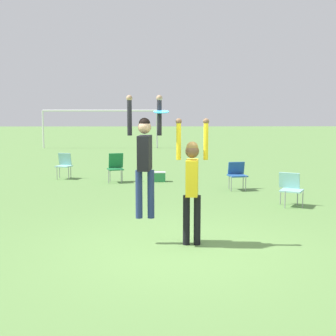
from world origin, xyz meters
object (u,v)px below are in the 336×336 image
Objects in this scene: person_defending at (192,178)px; camping_chair_2 at (116,165)px; person_jumping at (145,154)px; camping_chair_0 at (237,173)px; camping_chair_3 at (64,163)px; frisbee at (161,112)px; camping_chair_4 at (291,187)px; cooler_box at (159,177)px.

person_defending is 2.35× the size of camping_chair_2.
camping_chair_0 is (2.52, 5.56, -1.09)m from person_jumping.
frisbee is at bearing 129.38° from camping_chair_3.
person_jumping is 2.28× the size of camping_chair_2.
camping_chair_0 is (1.71, 5.65, -0.67)m from person_defending.
frisbee is 4.93m from camping_chair_4.
person_jumping is 0.91m from person_defending.
person_defending reaches higher than camping_chair_3.
person_defending reaches higher than camping_chair_4.
person_jumping is 2.66× the size of camping_chair_4.
camping_chair_4 reaches higher than cooler_box.
camping_chair_3 is at bearing 112.26° from frisbee.
cooler_box is at bearing 90.50° from frisbee.
camping_chair_3 is (-1.83, 0.82, -0.02)m from camping_chair_2.
camping_chair_3 reaches higher than camping_chair_4.
person_jumping is at bearing -90.00° from person_defending.
camping_chair_2 reaches higher than cooler_box.
camping_chair_2 reaches higher than camping_chair_0.
frisbee reaches higher than camping_chair_0.
frisbee is 7.57m from cooler_box.
person_defending is 2.53× the size of camping_chair_3.
person_jumping is 7.29m from cooler_box.
frisbee is at bearing 58.11° from camping_chair_0.
camping_chair_4 is 1.79× the size of cooler_box.
camping_chair_2 is 2.00m from camping_chair_3.
cooler_box is at bearing -176.31° from camping_chair_3.
person_jumping is at bearing 70.87° from camping_chair_4.
cooler_box is at bearing -22.72° from camping_chair_4.
frisbee is at bearing 74.33° from camping_chair_4.
person_jumping reaches higher than camping_chair_2.
camping_chair_3 is 7.99m from camping_chair_4.
camping_chair_4 is (6.45, -4.72, -0.05)m from camping_chair_3.
person_defending is 4.28m from camping_chair_4.
camping_chair_3 is 1.08× the size of camping_chair_4.
camping_chair_4 is at bearing -50.74° from cooler_box.
camping_chair_4 is at bearing -40.43° from person_jumping.
cooler_box is (-2.30, 1.59, -0.33)m from camping_chair_0.
person_defending is 8.42× the size of frisbee.
frisbee is at bearing -81.39° from person_defending.
person_jumping is at bearing 82.89° from camping_chair_2.
cooler_box is (-0.59, 7.25, -1.01)m from person_defending.
camping_chair_0 is at bearing -40.53° from camping_chair_4.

